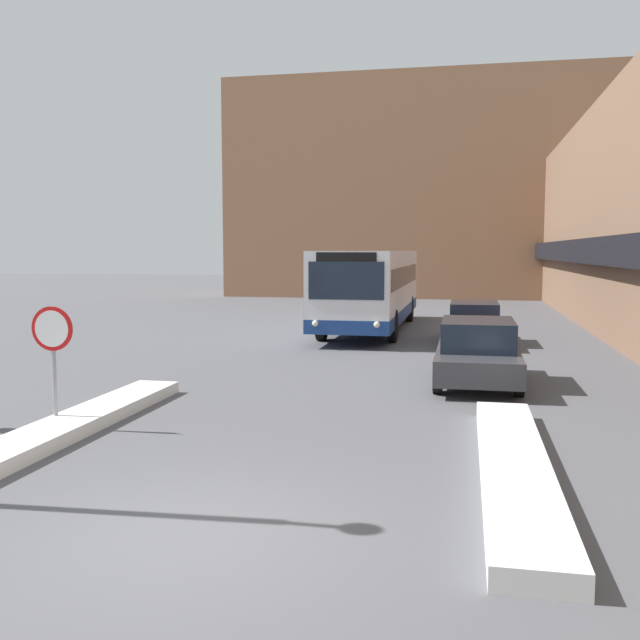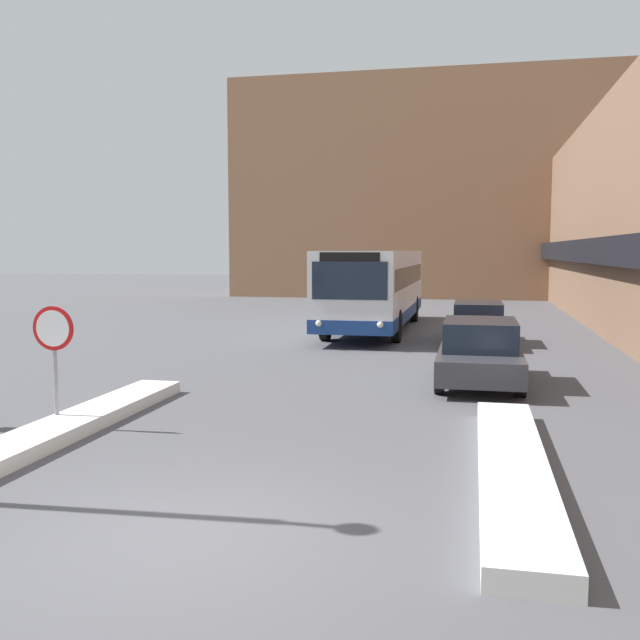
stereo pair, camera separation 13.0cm
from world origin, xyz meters
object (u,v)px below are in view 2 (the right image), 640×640
Objects in this scene: city_bus at (375,287)px; parked_car_middle at (478,323)px; parked_car_front at (480,352)px; stop_sign at (54,341)px.

city_bus is 2.73× the size of parked_car_middle.
parked_car_front is (3.88, -10.66, -0.94)m from city_bus.
city_bus is 5.59× the size of stop_sign.
city_bus is 2.77× the size of parked_car_front.
city_bus is 5.19m from parked_car_middle.
city_bus is at bearing 78.69° from stop_sign.
stop_sign is (-7.17, -13.13, 0.84)m from parked_car_middle.
parked_car_middle is (-0.00, 7.35, -0.05)m from parked_car_front.
parked_car_middle is at bearing 90.00° from parked_car_front.
city_bus is at bearing 110.00° from parked_car_front.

